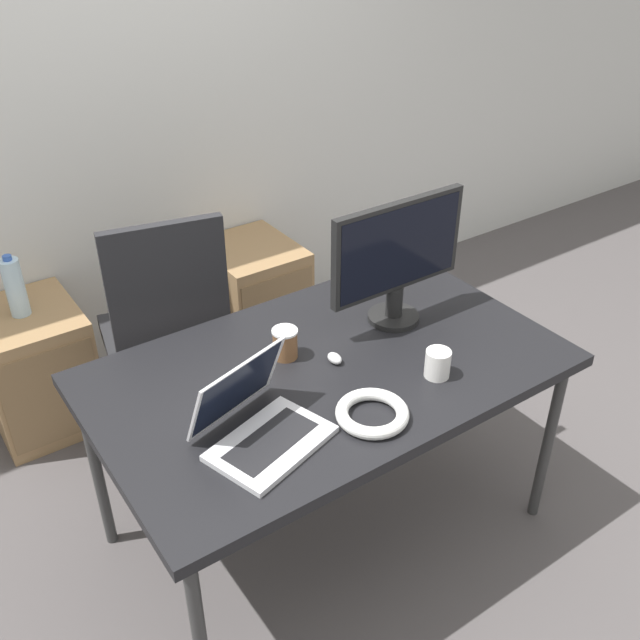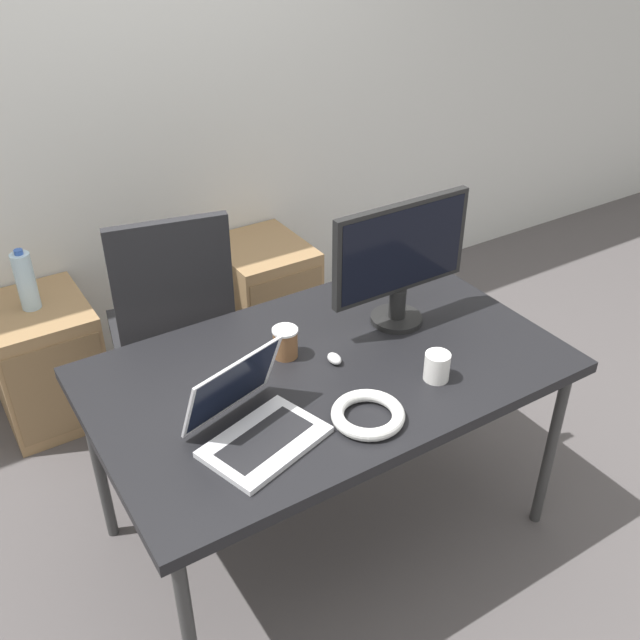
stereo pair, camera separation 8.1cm
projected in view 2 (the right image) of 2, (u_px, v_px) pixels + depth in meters
The scene contains 13 objects.
ground_plane at pixel (326, 525), 2.73m from camera, with size 14.00×14.00×0.00m, color #514C4C.
wall_back at pixel (140, 93), 3.13m from camera, with size 10.00×0.05×2.60m.
desk at pixel (327, 377), 2.35m from camera, with size 1.53×0.92×0.76m.
office_chair at pixel (176, 352), 2.99m from camera, with size 0.57×0.60×1.10m.
cabinet_left at pixel (46, 361), 3.17m from camera, with size 0.43×0.50×0.56m.
cabinet_right at pixel (264, 295), 3.66m from camera, with size 0.43×0.50×0.56m.
water_bottle at pixel (26, 281), 2.95m from camera, with size 0.08×0.08×0.27m.
laptop_center at pixel (254, 422), 2.01m from camera, with size 0.39×0.39×0.23m.
monitor at pixel (400, 259), 2.42m from camera, with size 0.54×0.19×0.45m.
mouse at pixel (335, 359), 2.33m from camera, with size 0.04×0.06×0.03m.
coffee_cup_white at pixel (437, 366), 2.24m from camera, with size 0.08×0.08×0.09m.
coffee_cup_brown at pixel (285, 343), 2.34m from camera, with size 0.09×0.09×0.11m.
cable_coil at pixel (368, 414), 2.09m from camera, with size 0.22×0.22×0.04m.
Camera 2 is at (-1.03, -1.58, 2.13)m, focal length 40.00 mm.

